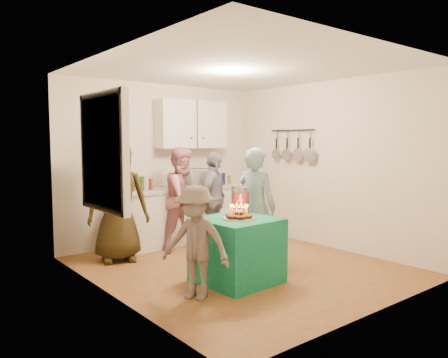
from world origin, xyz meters
TOP-DOWN VIEW (x-y plane):
  - floor at (0.00, 0.00)m, footprint 4.00×4.00m
  - ceiling at (0.00, 0.00)m, footprint 4.00×4.00m
  - back_wall at (0.00, 2.00)m, footprint 3.60×3.60m
  - left_wall at (-1.80, 0.00)m, footprint 4.00×4.00m
  - right_wall at (1.80, 0.00)m, footprint 4.00×4.00m
  - window_night at (-1.77, 0.30)m, footprint 0.04×1.00m
  - counter at (0.20, 1.70)m, footprint 2.20×0.58m
  - countertop at (0.20, 1.70)m, footprint 2.24×0.62m
  - upper_cabinet at (0.50, 1.85)m, footprint 1.30×0.30m
  - pot_rack at (1.72, 0.70)m, footprint 0.12×1.00m
  - microwave at (0.63, 1.70)m, footprint 0.59×0.47m
  - party_table at (-0.43, -0.44)m, footprint 0.90×0.90m
  - donut_cake at (-0.44, -0.48)m, footprint 0.38×0.38m
  - punch_jar at (-0.22, -0.25)m, footprint 0.22×0.22m
  - man_birthday at (0.19, -0.08)m, footprint 0.55×0.67m
  - woman_back_left at (-1.13, 1.30)m, footprint 0.96×0.77m
  - woman_back_center at (-0.02, 1.34)m, footprint 0.94×0.85m
  - woman_back_right at (0.40, 1.11)m, footprint 0.94×0.78m
  - child_near_left at (-1.14, -0.60)m, footprint 0.76×0.90m

SIDE VIEW (x-z plane):
  - floor at x=0.00m, z-range 0.00..0.00m
  - party_table at x=-0.43m, z-range 0.00..0.76m
  - counter at x=0.20m, z-range 0.00..0.86m
  - child_near_left at x=-1.14m, z-range 0.00..1.21m
  - woman_back_right at x=0.40m, z-range 0.00..1.50m
  - woman_back_center at x=-0.02m, z-range 0.00..1.57m
  - man_birthday at x=0.19m, z-range 0.00..1.59m
  - donut_cake at x=-0.44m, z-range 0.76..0.94m
  - woman_back_left at x=-1.13m, z-range 0.00..1.71m
  - countertop at x=0.20m, z-range 0.86..0.91m
  - punch_jar at x=-0.22m, z-range 0.76..1.10m
  - microwave at x=0.63m, z-range 0.91..1.20m
  - back_wall at x=0.00m, z-range 1.30..1.30m
  - left_wall at x=-1.80m, z-range 1.30..1.30m
  - right_wall at x=1.80m, z-range 1.30..1.30m
  - window_night at x=-1.77m, z-range 0.95..2.15m
  - pot_rack at x=1.72m, z-range 1.30..1.90m
  - upper_cabinet at x=0.50m, z-range 1.55..2.35m
  - ceiling at x=0.00m, z-range 2.60..2.60m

